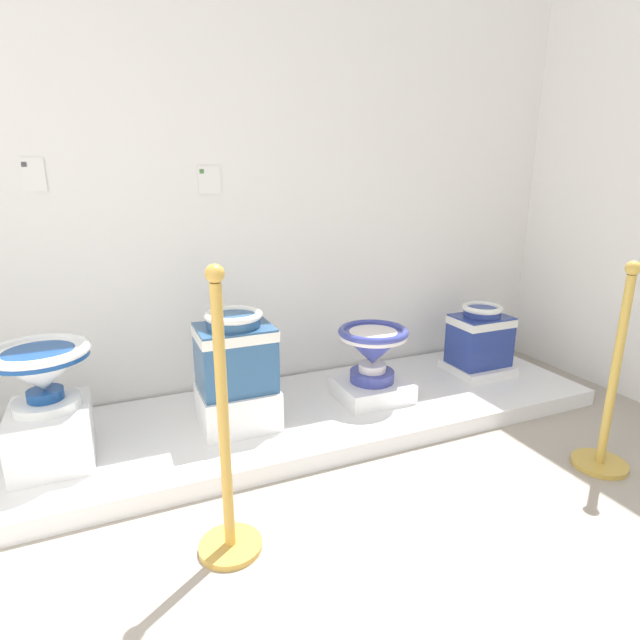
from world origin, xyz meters
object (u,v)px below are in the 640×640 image
at_px(stanchion_post_near_right, 609,409).
at_px(plinth_block_squat_floral, 52,434).
at_px(antique_toilet_squat_floral, 41,368).
at_px(antique_toilet_slender_white, 235,349).
at_px(plinth_block_slender_white, 238,406).
at_px(plinth_block_leftmost, 477,367).
at_px(antique_toilet_leftmost, 480,334).
at_px(antique_toilet_rightmost, 373,347).
at_px(info_placard_first, 33,174).
at_px(stanchion_post_near_left, 226,466).
at_px(info_placard_second, 209,180).
at_px(plinth_block_rightmost, 371,389).

bearing_deg(stanchion_post_near_right, plinth_block_squat_floral, 158.97).
height_order(antique_toilet_squat_floral, stanchion_post_near_right, stanchion_post_near_right).
bearing_deg(antique_toilet_slender_white, stanchion_post_near_right, -31.14).
relative_size(plinth_block_slender_white, antique_toilet_slender_white, 0.95).
height_order(plinth_block_leftmost, antique_toilet_leftmost, antique_toilet_leftmost).
bearing_deg(antique_toilet_rightmost, stanchion_post_near_right, -52.19).
xyz_separation_m(antique_toilet_rightmost, stanchion_post_near_right, (0.73, -0.94, -0.11)).
xyz_separation_m(antique_toilet_squat_floral, antique_toilet_leftmost, (2.49, 0.11, -0.19)).
distance_m(antique_toilet_rightmost, plinth_block_leftmost, 0.90).
relative_size(info_placard_first, stanchion_post_near_left, 0.15).
height_order(plinth_block_slender_white, antique_toilet_rightmost, antique_toilet_rightmost).
height_order(antique_toilet_squat_floral, stanchion_post_near_left, stanchion_post_near_left).
height_order(plinth_block_squat_floral, antique_toilet_slender_white, antique_toilet_slender_white).
bearing_deg(info_placard_first, stanchion_post_near_left, -65.70).
distance_m(antique_toilet_slender_white, info_placard_second, 0.97).
bearing_deg(antique_toilet_leftmost, antique_toilet_slender_white, -176.33).
relative_size(plinth_block_squat_floral, plinth_block_rightmost, 1.00).
relative_size(plinth_block_leftmost, info_placard_second, 2.50).
distance_m(plinth_block_rightmost, stanchion_post_near_left, 1.31).
bearing_deg(plinth_block_rightmost, info_placard_second, 146.17).
xyz_separation_m(antique_toilet_slender_white, antique_toilet_rightmost, (0.80, 0.02, -0.10)).
relative_size(antique_toilet_slender_white, plinth_block_rightmost, 1.02).
bearing_deg(plinth_block_rightmost, plinth_block_squat_floral, -179.12).
bearing_deg(info_placard_second, antique_toilet_slender_white, -92.93).
xyz_separation_m(plinth_block_rightmost, stanchion_post_near_right, (0.73, -0.94, 0.15)).
relative_size(antique_toilet_slender_white, plinth_block_leftmost, 1.07).
bearing_deg(plinth_block_rightmost, antique_toilet_rightmost, 180.00).
height_order(plinth_block_rightmost, info_placard_second, info_placard_second).
bearing_deg(info_placard_first, antique_toilet_squat_floral, -93.13).
height_order(plinth_block_slender_white, info_placard_second, info_placard_second).
bearing_deg(antique_toilet_rightmost, antique_toilet_squat_floral, -179.12).
bearing_deg(plinth_block_squat_floral, plinth_block_slender_white, 0.52).
bearing_deg(stanchion_post_near_left, antique_toilet_leftmost, 25.06).
xyz_separation_m(plinth_block_slender_white, info_placard_first, (-0.82, 0.53, 1.15)).
height_order(antique_toilet_squat_floral, antique_toilet_rightmost, antique_toilet_squat_floral).
distance_m(plinth_block_slender_white, stanchion_post_near_right, 1.78).
height_order(antique_toilet_slender_white, plinth_block_leftmost, antique_toilet_slender_white).
distance_m(plinth_block_squat_floral, antique_toilet_rightmost, 1.66).
xyz_separation_m(antique_toilet_rightmost, antique_toilet_leftmost, (0.85, 0.09, -0.05)).
bearing_deg(antique_toilet_rightmost, stanchion_post_near_left, -142.53).
relative_size(plinth_block_leftmost, antique_toilet_leftmost, 0.95).
bearing_deg(plinth_block_rightmost, plinth_block_slender_white, -178.75).
bearing_deg(antique_toilet_squat_floral, stanchion_post_near_left, -51.01).
distance_m(plinth_block_squat_floral, info_placard_first, 1.25).
height_order(plinth_block_squat_floral, antique_toilet_squat_floral, antique_toilet_squat_floral).
height_order(antique_toilet_slender_white, antique_toilet_rightmost, antique_toilet_slender_white).
relative_size(antique_toilet_leftmost, stanchion_post_near_left, 0.37).
bearing_deg(antique_toilet_rightmost, plinth_block_rightmost, 0.00).
bearing_deg(stanchion_post_near_right, stanchion_post_near_left, 175.14).
bearing_deg(antique_toilet_rightmost, plinth_block_squat_floral, -179.12).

